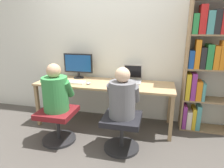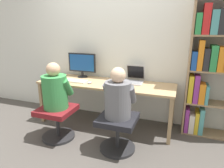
# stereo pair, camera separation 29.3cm
# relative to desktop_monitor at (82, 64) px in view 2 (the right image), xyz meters

# --- Properties ---
(ground_plane) EXTENTS (14.00, 14.00, 0.00)m
(ground_plane) POSITION_rel_desktop_monitor_xyz_m (0.51, -0.52, -0.93)
(ground_plane) COLOR #4C4742
(wall_back) EXTENTS (10.00, 0.05, 2.60)m
(wall_back) POSITION_rel_desktop_monitor_xyz_m (0.51, 0.18, 0.37)
(wall_back) COLOR silver
(wall_back) RESTS_ON ground_plane
(desk) EXTENTS (2.15, 0.64, 0.71)m
(desk) POSITION_rel_desktop_monitor_xyz_m (0.51, -0.20, -0.29)
(desk) COLOR tan
(desk) RESTS_ON ground_plane
(desktop_monitor) EXTENTS (0.51, 0.17, 0.42)m
(desktop_monitor) POSITION_rel_desktop_monitor_xyz_m (0.00, 0.00, 0.00)
(desktop_monitor) COLOR black
(desktop_monitor) RESTS_ON desk
(laptop) EXTENTS (0.30, 0.35, 0.27)m
(laptop) POSITION_rel_desktop_monitor_xyz_m (0.93, -0.03, -0.17)
(laptop) COLOR #B7B7BC
(laptop) RESTS_ON desk
(keyboard) EXTENTS (0.46, 0.17, 0.03)m
(keyboard) POSITION_rel_desktop_monitor_xyz_m (-0.01, -0.31, -0.21)
(keyboard) COLOR silver
(keyboard) RESTS_ON desk
(computer_mouse_by_keyboard) EXTENTS (0.06, 0.11, 0.03)m
(computer_mouse_by_keyboard) POSITION_rel_desktop_monitor_xyz_m (0.30, -0.32, -0.21)
(computer_mouse_by_keyboard) COLOR #99999E
(computer_mouse_by_keyboard) RESTS_ON desk
(office_chair_left) EXTENTS (0.48, 0.47, 0.47)m
(office_chair_left) POSITION_rel_desktop_monitor_xyz_m (0.02, -0.84, -0.64)
(office_chair_left) COLOR #262628
(office_chair_left) RESTS_ON ground_plane
(office_chair_right) EXTENTS (0.48, 0.47, 0.47)m
(office_chair_right) POSITION_rel_desktop_monitor_xyz_m (0.92, -0.83, -0.64)
(office_chair_right) COLOR #262628
(office_chair_right) RESTS_ON ground_plane
(person_at_monitor) EXTENTS (0.41, 0.34, 0.64)m
(person_at_monitor) POSITION_rel_desktop_monitor_xyz_m (0.02, -0.84, -0.20)
(person_at_monitor) COLOR #388C47
(person_at_monitor) RESTS_ON office_chair_left
(person_at_laptop) EXTENTS (0.40, 0.33, 0.63)m
(person_at_laptop) POSITION_rel_desktop_monitor_xyz_m (0.92, -0.82, -0.20)
(person_at_laptop) COLOR slate
(person_at_laptop) RESTS_ON office_chair_right
(bookshelf) EXTENTS (0.81, 0.30, 1.94)m
(bookshelf) POSITION_rel_desktop_monitor_xyz_m (2.01, -0.03, 0.10)
(bookshelf) COLOR #997A56
(bookshelf) RESTS_ON ground_plane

